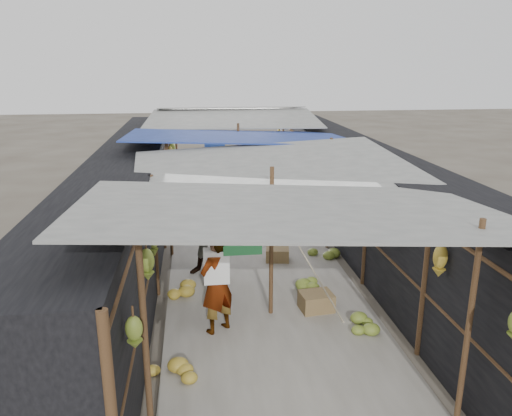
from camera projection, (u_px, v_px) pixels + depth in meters
name	position (u px, v px, depth m)	size (l,w,h in m)	color
aisle_slab	(249.00, 244.00, 11.99)	(3.60, 16.00, 0.02)	#9E998E
stall_left	(131.00, 202.00, 11.35)	(1.40, 15.00, 2.30)	black
stall_right	(360.00, 194.00, 12.00)	(1.40, 15.00, 2.30)	black
crate_near	(277.00, 255.00, 10.92)	(0.50, 0.40, 0.30)	olive
crate_mid	(316.00, 302.00, 8.73)	(0.56, 0.44, 0.33)	olive
crate_back	(223.00, 211.00, 14.17)	(0.46, 0.37, 0.29)	olive
black_basin	(305.00, 220.00, 13.52)	(0.56, 0.56, 0.17)	black
vendor_elderly	(217.00, 284.00, 7.87)	(0.61, 0.40, 1.68)	white
shopper_blue	(210.00, 232.00, 9.99)	(0.90, 0.70, 1.86)	navy
vendor_seated	(317.00, 220.00, 12.16)	(0.66, 0.38, 1.01)	#4A4440
market_canopy	(248.00, 142.00, 11.65)	(5.62, 15.20, 2.77)	brown
hanging_bananas	(256.00, 180.00, 11.24)	(3.96, 14.13, 0.78)	olive
floor_bananas	(269.00, 252.00, 11.06)	(3.97, 10.10, 0.34)	#A5882A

